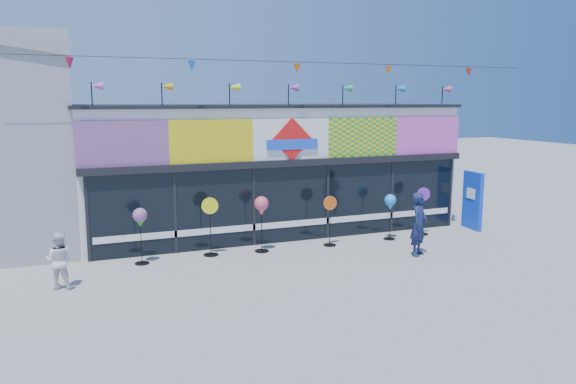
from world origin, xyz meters
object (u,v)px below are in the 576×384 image
spinner_3 (330,219)px  spinner_5 (423,210)px  adult_man (419,224)px  child (60,261)px  spinner_1 (210,225)px  blue_sign (472,200)px  spinner_4 (390,203)px  spinner_2 (261,208)px  spinner_0 (140,219)px

spinner_3 → spinner_5: bearing=2.3°
adult_man → child: bearing=139.2°
spinner_1 → spinner_3: size_ratio=1.09×
adult_man → spinner_5: bearing=16.0°
adult_man → blue_sign: bearing=-6.0°
spinner_4 → spinner_2: bearing=178.4°
child → blue_sign: bearing=-150.4°
blue_sign → spinner_3: blue_sign is taller
blue_sign → spinner_5: (-2.00, -0.07, -0.16)m
blue_sign → spinner_0: 10.74m
spinner_1 → adult_man: (5.31, -2.13, 0.02)m
spinner_1 → spinner_4: spinner_1 is taller
spinner_0 → spinner_1: bearing=3.8°
spinner_5 → adult_man: size_ratio=0.87×
spinner_1 → blue_sign: bearing=-0.4°
blue_sign → spinner_2: 7.43m
blue_sign → spinner_5: blue_sign is taller
spinner_3 → adult_man: bearing=-46.0°
spinner_2 → spinner_5: (5.43, 0.03, -0.47)m
spinner_4 → child: size_ratio=1.08×
spinner_1 → spinner_3: 3.52m
blue_sign → spinner_1: 8.86m
spinner_3 → child: 7.45m
spinner_4 → child: spinner_4 is taller
spinner_0 → spinner_2: bearing=-0.5°
blue_sign → child: 12.78m
child → spinner_4: bearing=-149.6°
spinner_5 → spinner_2: bearing=-179.7°
child → spinner_3: bearing=-147.6°
child → spinner_0: bearing=-123.3°
spinner_2 → child: size_ratio=1.22×
blue_sign → child: size_ratio=1.47×
spinner_3 → child: spinner_3 is taller
spinner_5 → adult_man: adult_man is taller
spinner_4 → child: bearing=-173.1°
blue_sign → spinner_3: 5.35m
blue_sign → adult_man: bearing=-144.0°
blue_sign → spinner_4: 3.32m
blue_sign → spinner_4: size_ratio=1.36×
spinner_1 → spinner_4: size_ratio=1.15×
blue_sign → spinner_3: size_ratio=1.29×
blue_sign → spinner_2: size_ratio=1.20×
spinner_4 → blue_sign: bearing=3.7°
blue_sign → spinner_2: (-7.43, -0.10, 0.31)m
blue_sign → spinner_5: 2.00m
blue_sign → child: bearing=-168.2°
spinner_2 → spinner_0: bearing=179.5°
spinner_2 → spinner_4: 4.12m
spinner_5 → spinner_3: bearing=-177.7°
spinner_4 → child: (-9.40, -1.14, -0.48)m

